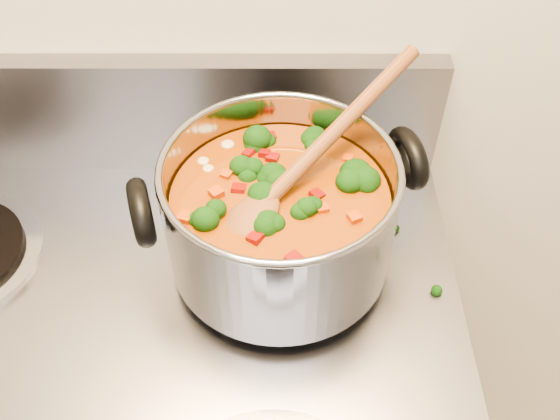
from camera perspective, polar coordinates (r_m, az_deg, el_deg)
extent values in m
cube|color=gray|center=(0.82, -13.70, 8.46)|extent=(0.79, 0.03, 0.16)
cylinder|color=#A5A5AD|center=(0.74, -0.45, -4.18)|extent=(0.20, 0.20, 0.01)
cylinder|color=black|center=(0.73, -0.45, -3.79)|extent=(0.16, 0.16, 0.01)
cylinder|color=#94949B|center=(0.67, 0.00, -0.31)|extent=(0.25, 0.25, 0.13)
torus|color=#94949B|center=(0.62, 0.00, 3.82)|extent=(0.25, 0.25, 0.01)
cylinder|color=#9A4C0E|center=(0.68, 0.00, -1.40)|extent=(0.23, 0.23, 0.09)
torus|color=black|center=(0.63, -12.56, -0.21)|extent=(0.04, 0.08, 0.08)
torus|color=black|center=(0.68, 11.58, 4.67)|extent=(0.04, 0.08, 0.08)
ellipsoid|color=black|center=(0.69, 6.93, 4.38)|extent=(0.04, 0.04, 0.03)
ellipsoid|color=black|center=(0.63, -4.32, -0.73)|extent=(0.04, 0.04, 0.03)
ellipsoid|color=black|center=(0.67, -5.31, 3.06)|extent=(0.04, 0.04, 0.03)
ellipsoid|color=black|center=(0.63, -7.75, -1.00)|extent=(0.04, 0.04, 0.03)
ellipsoid|color=black|center=(0.62, -0.29, -1.64)|extent=(0.04, 0.04, 0.03)
ellipsoid|color=black|center=(0.63, -6.54, -1.30)|extent=(0.04, 0.04, 0.03)
ellipsoid|color=black|center=(0.70, -6.00, 5.18)|extent=(0.04, 0.04, 0.03)
ellipsoid|color=black|center=(0.66, 4.35, 2.16)|extent=(0.04, 0.04, 0.03)
ellipsoid|color=black|center=(0.67, -7.74, 2.88)|extent=(0.04, 0.04, 0.03)
ellipsoid|color=black|center=(0.65, -8.42, 0.84)|extent=(0.04, 0.04, 0.03)
ellipsoid|color=#A01C05|center=(0.68, 6.73, 3.57)|extent=(0.01, 0.01, 0.01)
ellipsoid|color=#A01C05|center=(0.72, -1.09, 6.76)|extent=(0.01, 0.01, 0.01)
ellipsoid|color=#A01C05|center=(0.70, 2.38, 5.69)|extent=(0.01, 0.01, 0.01)
ellipsoid|color=#A01C05|center=(0.67, 1.98, 3.14)|extent=(0.01, 0.01, 0.01)
ellipsoid|color=#A01C05|center=(0.67, 6.01, 2.84)|extent=(0.01, 0.01, 0.01)
ellipsoid|color=#A01C05|center=(0.65, -3.35, 1.55)|extent=(0.01, 0.01, 0.01)
ellipsoid|color=#A01C05|center=(0.66, 6.76, 2.10)|extent=(0.01, 0.01, 0.01)
ellipsoid|color=#A01C05|center=(0.67, 8.37, 2.84)|extent=(0.01, 0.01, 0.01)
ellipsoid|color=#A01C05|center=(0.68, 7.83, 3.25)|extent=(0.01, 0.01, 0.01)
ellipsoid|color=#A01C05|center=(0.69, -1.26, 4.66)|extent=(0.01, 0.01, 0.01)
ellipsoid|color=#C3410A|center=(0.72, -1.63, 7.06)|extent=(0.01, 0.01, 0.01)
ellipsoid|color=#C3410A|center=(0.62, -7.89, -2.49)|extent=(0.01, 0.01, 0.01)
ellipsoid|color=#C3410A|center=(0.63, -1.99, -0.98)|extent=(0.01, 0.01, 0.01)
ellipsoid|color=#C3410A|center=(0.69, 1.13, 4.47)|extent=(0.01, 0.01, 0.01)
ellipsoid|color=#C3410A|center=(0.70, 3.70, 5.48)|extent=(0.01, 0.01, 0.01)
ellipsoid|color=#C3410A|center=(0.70, 5.94, 5.29)|extent=(0.01, 0.01, 0.01)
ellipsoid|color=#C3410A|center=(0.59, -2.07, -5.05)|extent=(0.01, 0.01, 0.01)
ellipsoid|color=#C3410A|center=(0.63, 7.82, -1.00)|extent=(0.01, 0.01, 0.01)
ellipsoid|color=#CFBB8E|center=(0.62, -2.89, -2.10)|extent=(0.02, 0.02, 0.01)
ellipsoid|color=#CFBB8E|center=(0.66, 4.42, 1.95)|extent=(0.02, 0.02, 0.01)
ellipsoid|color=#CFBB8E|center=(0.63, 4.35, -0.45)|extent=(0.02, 0.02, 0.01)
ellipsoid|color=#CFBB8E|center=(0.67, -4.18, 3.16)|extent=(0.02, 0.02, 0.01)
ellipsoid|color=#CFBB8E|center=(0.68, -3.83, 3.46)|extent=(0.02, 0.02, 0.01)
ellipsoid|color=brown|center=(0.63, -2.83, -0.90)|extent=(0.09, 0.09, 0.04)
cylinder|color=brown|center=(0.67, 5.12, 7.24)|extent=(0.20, 0.21, 0.09)
ellipsoid|color=black|center=(0.66, -4.64, -14.22)|extent=(0.01, 0.01, 0.01)
ellipsoid|color=black|center=(0.77, -13.91, -3.07)|extent=(0.01, 0.01, 0.01)
ellipsoid|color=black|center=(0.84, -5.43, 3.75)|extent=(0.01, 0.01, 0.01)
ellipsoid|color=black|center=(0.76, 13.95, -3.95)|extent=(0.01, 0.01, 0.01)
ellipsoid|color=black|center=(0.75, -16.71, -5.22)|extent=(0.01, 0.01, 0.01)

